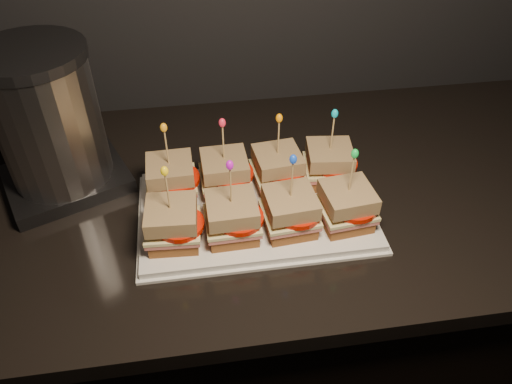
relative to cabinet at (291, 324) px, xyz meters
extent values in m
cube|color=black|center=(0.00, 0.00, 0.00)|extent=(2.49, 0.64, 0.88)
cube|color=black|center=(0.00, 0.00, 0.46)|extent=(2.53, 0.68, 0.03)
cube|color=white|center=(-0.10, -0.07, 0.49)|extent=(0.41, 0.26, 0.02)
cube|color=white|center=(-0.10, -0.07, 0.48)|extent=(0.42, 0.27, 0.01)
cube|color=brown|center=(-0.25, -0.01, 0.51)|extent=(0.08, 0.08, 0.02)
cube|color=#BD5E55|center=(-0.25, -0.01, 0.52)|extent=(0.09, 0.09, 0.01)
cube|color=beige|center=(-0.25, -0.01, 0.53)|extent=(0.09, 0.09, 0.01)
cylinder|color=red|center=(-0.24, -0.02, 0.54)|extent=(0.08, 0.08, 0.01)
cube|color=#5B3611|center=(-0.25, -0.01, 0.55)|extent=(0.08, 0.08, 0.03)
cylinder|color=tan|center=(-0.25, -0.01, 0.60)|extent=(0.00, 0.00, 0.09)
ellipsoid|color=orange|center=(-0.25, -0.01, 0.64)|extent=(0.01, 0.01, 0.02)
cube|color=brown|center=(-0.15, -0.01, 0.51)|extent=(0.08, 0.08, 0.02)
cube|color=#BD5E55|center=(-0.15, -0.01, 0.52)|extent=(0.09, 0.09, 0.01)
cube|color=beige|center=(-0.15, -0.01, 0.53)|extent=(0.09, 0.09, 0.01)
cylinder|color=red|center=(-0.14, -0.02, 0.54)|extent=(0.08, 0.08, 0.01)
cube|color=#5B3611|center=(-0.15, -0.01, 0.55)|extent=(0.08, 0.08, 0.03)
cylinder|color=tan|center=(-0.15, -0.01, 0.60)|extent=(0.00, 0.00, 0.09)
ellipsoid|color=#F0233D|center=(-0.15, -0.01, 0.64)|extent=(0.01, 0.01, 0.02)
cube|color=brown|center=(-0.05, -0.01, 0.51)|extent=(0.09, 0.09, 0.02)
cube|color=#BD5E55|center=(-0.05, -0.01, 0.52)|extent=(0.10, 0.09, 0.01)
cube|color=beige|center=(-0.05, -0.01, 0.53)|extent=(0.10, 0.10, 0.01)
cylinder|color=red|center=(-0.04, -0.02, 0.54)|extent=(0.08, 0.08, 0.01)
cube|color=#5B3611|center=(-0.05, -0.01, 0.55)|extent=(0.09, 0.09, 0.03)
cylinder|color=tan|center=(-0.05, -0.01, 0.60)|extent=(0.00, 0.00, 0.09)
ellipsoid|color=orange|center=(-0.05, -0.01, 0.64)|extent=(0.01, 0.01, 0.02)
cube|color=brown|center=(0.05, -0.01, 0.51)|extent=(0.09, 0.09, 0.02)
cube|color=#BD5E55|center=(0.05, -0.01, 0.52)|extent=(0.10, 0.09, 0.01)
cube|color=beige|center=(0.05, -0.01, 0.53)|extent=(0.10, 0.10, 0.01)
cylinder|color=red|center=(0.06, -0.02, 0.54)|extent=(0.08, 0.08, 0.01)
cube|color=#5B3611|center=(0.05, -0.01, 0.55)|extent=(0.09, 0.09, 0.03)
cylinder|color=tan|center=(0.05, -0.01, 0.60)|extent=(0.00, 0.00, 0.09)
ellipsoid|color=#0AABC1|center=(0.05, -0.01, 0.64)|extent=(0.01, 0.01, 0.02)
cube|color=brown|center=(-0.25, -0.13, 0.51)|extent=(0.09, 0.09, 0.02)
cube|color=#BD5E55|center=(-0.25, -0.13, 0.52)|extent=(0.09, 0.09, 0.01)
cube|color=beige|center=(-0.25, -0.13, 0.53)|extent=(0.10, 0.09, 0.01)
cylinder|color=red|center=(-0.24, -0.14, 0.54)|extent=(0.08, 0.08, 0.01)
cube|color=#5B3611|center=(-0.25, -0.13, 0.55)|extent=(0.09, 0.09, 0.03)
cylinder|color=tan|center=(-0.25, -0.13, 0.60)|extent=(0.00, 0.00, 0.09)
ellipsoid|color=yellow|center=(-0.25, -0.13, 0.64)|extent=(0.01, 0.01, 0.02)
cube|color=brown|center=(-0.15, -0.13, 0.51)|extent=(0.08, 0.08, 0.02)
cube|color=#BD5E55|center=(-0.15, -0.13, 0.52)|extent=(0.09, 0.09, 0.01)
cube|color=beige|center=(-0.15, -0.13, 0.53)|extent=(0.09, 0.09, 0.01)
cylinder|color=red|center=(-0.14, -0.14, 0.54)|extent=(0.08, 0.08, 0.01)
cube|color=#5B3611|center=(-0.15, -0.13, 0.55)|extent=(0.08, 0.08, 0.03)
cylinder|color=tan|center=(-0.15, -0.13, 0.60)|extent=(0.00, 0.00, 0.09)
ellipsoid|color=#BC11C3|center=(-0.15, -0.13, 0.64)|extent=(0.01, 0.01, 0.02)
cube|color=brown|center=(-0.05, -0.13, 0.51)|extent=(0.09, 0.09, 0.02)
cube|color=#BD5E55|center=(-0.05, -0.13, 0.52)|extent=(0.09, 0.09, 0.01)
cube|color=beige|center=(-0.05, -0.13, 0.53)|extent=(0.10, 0.09, 0.01)
cylinder|color=red|center=(-0.04, -0.14, 0.54)|extent=(0.08, 0.08, 0.01)
cube|color=#5B3611|center=(-0.05, -0.13, 0.55)|extent=(0.09, 0.09, 0.03)
cylinder|color=tan|center=(-0.05, -0.13, 0.60)|extent=(0.00, 0.00, 0.09)
ellipsoid|color=blue|center=(-0.05, -0.13, 0.64)|extent=(0.01, 0.01, 0.02)
cube|color=brown|center=(0.05, -0.13, 0.51)|extent=(0.09, 0.09, 0.02)
cube|color=#BD5E55|center=(0.05, -0.13, 0.52)|extent=(0.10, 0.09, 0.01)
cube|color=beige|center=(0.05, -0.13, 0.53)|extent=(0.10, 0.10, 0.01)
cylinder|color=red|center=(0.06, -0.14, 0.54)|extent=(0.08, 0.08, 0.01)
cube|color=#5B3611|center=(0.05, -0.13, 0.55)|extent=(0.09, 0.09, 0.03)
cylinder|color=tan|center=(0.05, -0.13, 0.60)|extent=(0.00, 0.00, 0.09)
ellipsoid|color=green|center=(0.05, -0.13, 0.64)|extent=(0.01, 0.01, 0.02)
cube|color=#262628|center=(-0.45, 0.07, 0.49)|extent=(0.27, 0.25, 0.03)
cylinder|color=silver|center=(-0.45, 0.07, 0.62)|extent=(0.18, 0.18, 0.24)
cylinder|color=#262628|center=(-0.45, 0.07, 0.75)|extent=(0.19, 0.19, 0.02)
camera|label=1|loc=(-0.20, -0.73, 1.11)|focal=35.00mm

